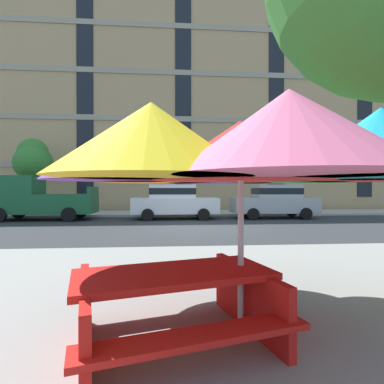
{
  "coord_description": "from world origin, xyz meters",
  "views": [
    {
      "loc": [
        -1.12,
        -11.97,
        1.53
      ],
      "look_at": [
        0.14,
        3.2,
        1.4
      ],
      "focal_mm": 28.37,
      "sensor_mm": 36.0,
      "label": 1
    }
  ],
  "objects_px": {
    "pickup_green": "(37,199)",
    "sedan_white": "(174,201)",
    "patio_umbrella": "(241,154)",
    "sedan_silver": "(275,200)",
    "picnic_table": "(174,301)",
    "street_tree_left": "(33,161)"
  },
  "relations": [
    {
      "from": "sedan_silver",
      "to": "patio_umbrella",
      "type": "xyz_separation_m",
      "value": [
        -4.96,
        -12.7,
        0.93
      ]
    },
    {
      "from": "sedan_silver",
      "to": "pickup_green",
      "type": "bearing_deg",
      "value": 180.0
    },
    {
      "from": "patio_umbrella",
      "to": "sedan_white",
      "type": "bearing_deg",
      "value": 91.63
    },
    {
      "from": "sedan_white",
      "to": "sedan_silver",
      "type": "height_order",
      "value": "same"
    },
    {
      "from": "pickup_green",
      "to": "street_tree_left",
      "type": "height_order",
      "value": "street_tree_left"
    },
    {
      "from": "street_tree_left",
      "to": "sedan_white",
      "type": "bearing_deg",
      "value": -19.99
    },
    {
      "from": "street_tree_left",
      "to": "picnic_table",
      "type": "xyz_separation_m",
      "value": [
        7.96,
        -15.88,
        -2.7
      ]
    },
    {
      "from": "street_tree_left",
      "to": "picnic_table",
      "type": "height_order",
      "value": "street_tree_left"
    },
    {
      "from": "sedan_silver",
      "to": "street_tree_left",
      "type": "xyz_separation_m",
      "value": [
        -13.6,
        3.01,
        2.24
      ]
    },
    {
      "from": "pickup_green",
      "to": "patio_umbrella",
      "type": "relative_size",
      "value": 1.33
    },
    {
      "from": "pickup_green",
      "to": "patio_umbrella",
      "type": "distance_m",
      "value": 14.61
    },
    {
      "from": "pickup_green",
      "to": "picnic_table",
      "type": "distance_m",
      "value": 14.43
    },
    {
      "from": "picnic_table",
      "to": "sedan_white",
      "type": "bearing_deg",
      "value": 88.63
    },
    {
      "from": "pickup_green",
      "to": "street_tree_left",
      "type": "bearing_deg",
      "value": 115.86
    },
    {
      "from": "sedan_white",
      "to": "pickup_green",
      "type": "bearing_deg",
      "value": 180.0
    },
    {
      "from": "pickup_green",
      "to": "sedan_silver",
      "type": "relative_size",
      "value": 1.16
    },
    {
      "from": "pickup_green",
      "to": "sedan_white",
      "type": "height_order",
      "value": "pickup_green"
    },
    {
      "from": "sedan_silver",
      "to": "street_tree_left",
      "type": "relative_size",
      "value": 0.97
    },
    {
      "from": "sedan_white",
      "to": "patio_umbrella",
      "type": "distance_m",
      "value": 12.74
    },
    {
      "from": "street_tree_left",
      "to": "patio_umbrella",
      "type": "relative_size",
      "value": 1.19
    },
    {
      "from": "sedan_white",
      "to": "picnic_table",
      "type": "xyz_separation_m",
      "value": [
        -0.31,
        -12.87,
        -0.46
      ]
    },
    {
      "from": "pickup_green",
      "to": "sedan_silver",
      "type": "height_order",
      "value": "pickup_green"
    }
  ]
}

